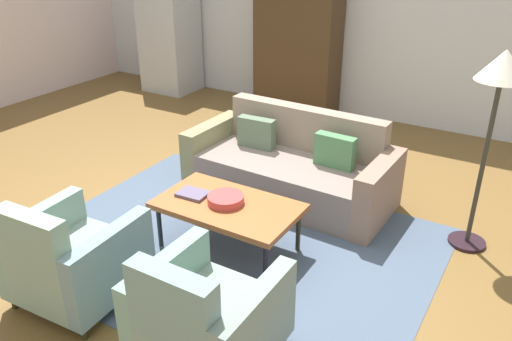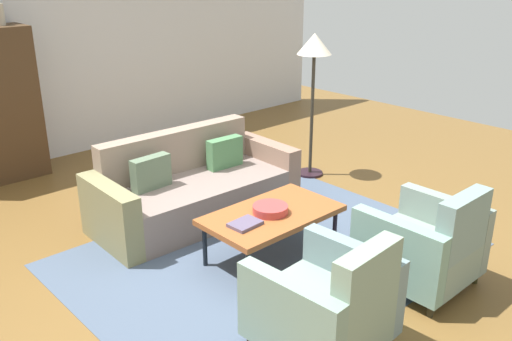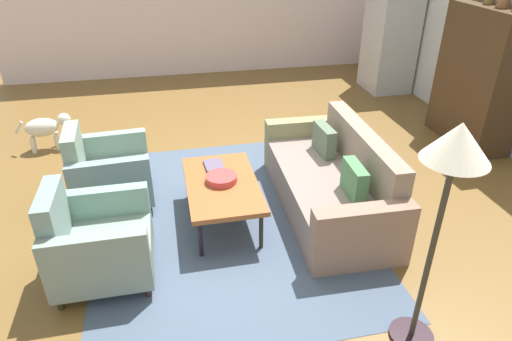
# 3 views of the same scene
# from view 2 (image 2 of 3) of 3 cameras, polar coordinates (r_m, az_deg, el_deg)

# --- Properties ---
(ground_plane) EXTENTS (11.68, 11.68, 0.00)m
(ground_plane) POSITION_cam_2_polar(r_m,az_deg,el_deg) (4.99, -3.27, -9.02)
(ground_plane) COLOR brown
(wall_back) EXTENTS (9.73, 0.12, 2.80)m
(wall_back) POSITION_cam_2_polar(r_m,az_deg,el_deg) (7.62, -21.70, 11.28)
(wall_back) COLOR silver
(wall_back) RESTS_ON ground
(area_rug) EXTENTS (3.40, 2.60, 0.01)m
(area_rug) POSITION_cam_2_polar(r_m,az_deg,el_deg) (5.04, 1.21, -8.65)
(area_rug) COLOR #465469
(area_rug) RESTS_ON ground
(couch) EXTENTS (2.12, 0.96, 0.86)m
(couch) POSITION_cam_2_polar(r_m,az_deg,el_deg) (5.70, -6.68, -1.93)
(couch) COLOR slate
(couch) RESTS_ON ground
(coffee_table) EXTENTS (1.20, 0.70, 0.44)m
(coffee_table) POSITION_cam_2_polar(r_m,az_deg,el_deg) (4.82, 1.65, -4.74)
(coffee_table) COLOR black
(coffee_table) RESTS_ON ground
(armchair_left) EXTENTS (0.84, 0.84, 0.88)m
(armchair_left) POSITION_cam_2_polar(r_m,az_deg,el_deg) (3.79, 7.64, -13.83)
(armchair_left) COLOR #342014
(armchair_left) RESTS_ON ground
(armchair_right) EXTENTS (0.80, 0.80, 0.88)m
(armchair_right) POSITION_cam_2_polar(r_m,az_deg,el_deg) (4.65, 17.29, -7.61)
(armchair_right) COLOR #392D21
(armchair_right) RESTS_ON ground
(fruit_bowl) EXTENTS (0.31, 0.31, 0.07)m
(fruit_bowl) POSITION_cam_2_polar(r_m,az_deg,el_deg) (4.78, 1.49, -4.03)
(fruit_bowl) COLOR #B43B39
(fruit_bowl) RESTS_ON coffee_table
(book_stack) EXTENTS (0.27, 0.20, 0.03)m
(book_stack) POSITION_cam_2_polar(r_m,az_deg,el_deg) (4.57, -1.13, -5.54)
(book_stack) COLOR #564B63
(book_stack) RESTS_ON coffee_table
(floor_lamp) EXTENTS (0.40, 0.40, 1.72)m
(floor_lamp) POSITION_cam_2_polar(r_m,az_deg,el_deg) (6.50, 6.04, 11.57)
(floor_lamp) COLOR black
(floor_lamp) RESTS_ON ground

